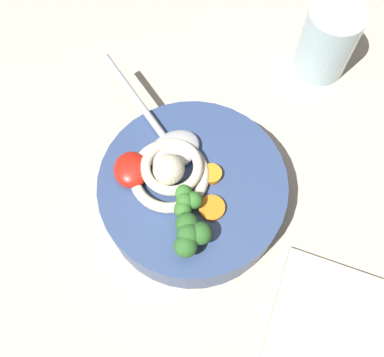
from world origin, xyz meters
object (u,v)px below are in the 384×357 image
object	(u,v)px
soup_spoon	(167,141)
drinking_glass	(327,41)
noodle_pile	(170,171)
folded_napkin	(338,327)
soup_bowl	(192,188)

from	to	relation	value
soup_spoon	drinking_glass	distance (cm)	24.95
noodle_pile	drinking_glass	xyz separation A→B (cm)	(16.07, -21.77, -2.17)
noodle_pile	folded_napkin	xyz separation A→B (cm)	(-17.24, -15.47, -6.63)
noodle_pile	folded_napkin	bearing A→B (deg)	-138.10
drinking_glass	folded_napkin	size ratio (longest dim) A/B	0.70
soup_bowl	noodle_pile	bearing A→B (deg)	74.72
soup_bowl	noodle_pile	size ratio (longest dim) A/B	2.18
soup_bowl	drinking_glass	distance (cm)	25.74
soup_bowl	folded_napkin	world-z (taller)	soup_bowl
drinking_glass	folded_napkin	world-z (taller)	drinking_glass
noodle_pile	soup_spoon	world-z (taller)	noodle_pile
soup_spoon	folded_napkin	xyz separation A→B (cm)	(-21.10, -15.38, -6.26)
soup_bowl	drinking_glass	size ratio (longest dim) A/B	2.11
drinking_glass	folded_napkin	bearing A→B (deg)	169.28
soup_spoon	folded_napkin	bearing A→B (deg)	-169.71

